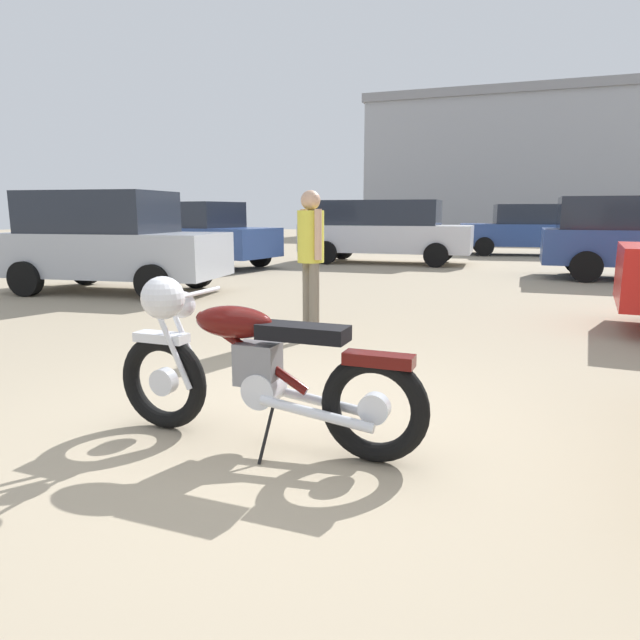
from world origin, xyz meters
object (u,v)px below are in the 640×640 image
at_px(bystander, 311,248).
at_px(blue_hatchback_right, 525,230).
at_px(vintage_motorcycle, 251,367).
at_px(silver_sedan_mid, 198,235).
at_px(dark_sedan_left, 382,229).
at_px(pale_sedan_back, 109,241).

height_order(bystander, blue_hatchback_right, blue_hatchback_right).
xyz_separation_m(vintage_motorcycle, bystander, (-0.85, 2.97, 0.53)).
height_order(vintage_motorcycle, silver_sedan_mid, silver_sedan_mid).
distance_m(vintage_motorcycle, silver_sedan_mid, 11.76).
bearing_deg(dark_sedan_left, blue_hatchback_right, 48.14).
bearing_deg(blue_hatchback_right, bystander, -106.64).
xyz_separation_m(bystander, silver_sedan_mid, (-5.97, 6.61, -0.18)).
xyz_separation_m(silver_sedan_mid, blue_hatchback_right, (7.70, 7.73, 0.00)).
bearing_deg(vintage_motorcycle, silver_sedan_mid, -55.38).
xyz_separation_m(blue_hatchback_right, dark_sedan_left, (-3.62, -4.71, 0.10)).
xyz_separation_m(bystander, pale_sedan_back, (-4.79, 2.10, -0.10)).
xyz_separation_m(vintage_motorcycle, silver_sedan_mid, (-6.82, 9.58, 0.34)).
relative_size(bystander, silver_sedan_mid, 0.38).
height_order(pale_sedan_back, dark_sedan_left, pale_sedan_back).
bearing_deg(silver_sedan_mid, vintage_motorcycle, -46.83).
relative_size(silver_sedan_mid, dark_sedan_left, 0.91).
distance_m(silver_sedan_mid, dark_sedan_left, 5.09).
bearing_deg(bystander, vintage_motorcycle, 58.02).
bearing_deg(bystander, blue_hatchback_right, -144.92).
relative_size(vintage_motorcycle, blue_hatchback_right, 0.47).
bearing_deg(bystander, dark_sedan_left, -126.96).
height_order(vintage_motorcycle, blue_hatchback_right, blue_hatchback_right).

